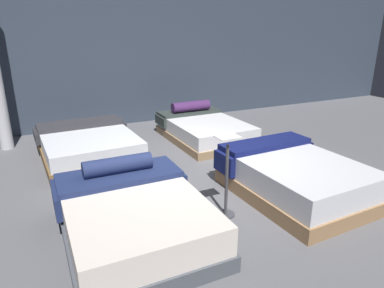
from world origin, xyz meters
TOP-DOWN VIEW (x-y plane):
  - ground_plane at (0.00, 0.00)m, footprint 18.00×18.00m
  - showroom_back_wall at (0.00, 3.87)m, footprint 18.00×0.06m
  - bed_0 at (-1.19, -1.07)m, footprint 1.60×2.00m
  - bed_1 at (1.18, -1.04)m, footprint 1.62×2.02m
  - bed_2 at (-1.22, 1.79)m, footprint 1.76×2.11m
  - bed_3 at (1.21, 1.84)m, footprint 1.50×2.16m
  - price_sign at (0.00, -1.11)m, footprint 0.28×0.24m

SIDE VIEW (x-z plane):
  - ground_plane at x=0.00m, z-range -0.02..0.00m
  - bed_3 at x=1.21m, z-range -0.13..0.59m
  - bed_2 at x=-1.22m, z-range -0.03..0.51m
  - bed_0 at x=-1.19m, z-range -0.11..0.65m
  - bed_1 at x=1.18m, z-range -0.03..0.58m
  - price_sign at x=0.00m, z-range -0.12..0.94m
  - showroom_back_wall at x=0.00m, z-range 0.00..3.50m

